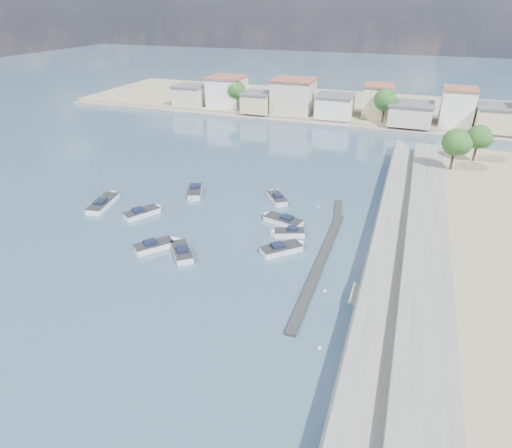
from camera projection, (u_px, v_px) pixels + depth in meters
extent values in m
plane|color=#294053|center=(318.00, 171.00, 77.02)|extent=(400.00, 400.00, 0.00)
cube|color=slate|center=(426.00, 262.00, 48.53)|extent=(5.00, 90.00, 1.80)
cube|color=slate|center=(386.00, 255.00, 49.84)|extent=(4.17, 90.00, 2.86)
cube|color=slate|center=(376.00, 304.00, 42.62)|extent=(5.31, 3.50, 1.94)
cube|color=black|center=(320.00, 262.00, 49.84)|extent=(1.00, 26.00, 0.35)
cube|color=black|center=(338.00, 212.00, 61.66)|extent=(2.00, 8.05, 0.30)
cube|color=gray|center=(358.00, 107.00, 120.01)|extent=(160.00, 40.00, 1.40)
cube|color=slate|center=(346.00, 127.00, 102.65)|extent=(160.00, 2.50, 0.80)
cube|color=beige|center=(191.00, 96.00, 118.46)|extent=(8.00, 8.00, 5.00)
cube|color=#595960|center=(190.00, 86.00, 117.22)|extent=(8.48, 8.48, 0.35)
cube|color=white|center=(227.00, 92.00, 116.53)|extent=(9.00, 9.00, 7.50)
cube|color=#99513D|center=(227.00, 77.00, 114.71)|extent=(9.54, 9.54, 0.35)
cube|color=beige|center=(258.00, 102.00, 111.71)|extent=(7.00, 8.00, 4.50)
cube|color=#595960|center=(258.00, 93.00, 110.59)|extent=(7.42, 8.48, 0.35)
cube|color=beige|center=(293.00, 96.00, 109.85)|extent=(10.00, 9.00, 8.00)
cube|color=#99513D|center=(294.00, 80.00, 107.92)|extent=(10.60, 9.54, 0.35)
cube|color=white|center=(335.00, 106.00, 106.40)|extent=(8.50, 8.50, 5.00)
cube|color=#595960|center=(336.00, 95.00, 105.16)|extent=(9.01, 9.01, 0.35)
cube|color=beige|center=(378.00, 102.00, 105.31)|extent=(6.50, 7.50, 7.50)
cube|color=#99513D|center=(380.00, 85.00, 103.48)|extent=(6.89, 7.95, 0.35)
cube|color=beige|center=(410.00, 114.00, 100.26)|extent=(9.50, 9.00, 4.50)
cube|color=#595960|center=(412.00, 104.00, 99.13)|extent=(10.07, 9.54, 0.35)
cube|color=white|center=(457.00, 107.00, 98.93)|extent=(7.00, 8.00, 8.00)
cube|color=#99513D|center=(461.00, 88.00, 96.99)|extent=(7.42, 8.48, 0.35)
cube|color=beige|center=(495.00, 118.00, 95.55)|extent=(8.00, 9.00, 5.00)
cube|color=#595960|center=(498.00, 106.00, 94.31)|extent=(8.48, 9.54, 0.35)
cylinder|color=#38281E|center=(237.00, 103.00, 113.78)|extent=(0.44, 0.44, 3.38)
sphere|color=#25501A|center=(236.00, 90.00, 112.23)|extent=(4.80, 4.80, 4.80)
sphere|color=#25501A|center=(239.00, 92.00, 111.57)|extent=(3.60, 3.60, 3.60)
sphere|color=#25501A|center=(234.00, 89.00, 112.76)|extent=(3.30, 3.30, 3.30)
cylinder|color=#38281E|center=(305.00, 107.00, 110.96)|extent=(0.44, 0.44, 2.93)
sphere|color=#25501A|center=(306.00, 95.00, 109.62)|extent=(4.16, 4.16, 4.16)
sphere|color=#25501A|center=(308.00, 96.00, 109.04)|extent=(3.12, 3.12, 3.12)
sphere|color=#25501A|center=(304.00, 94.00, 110.08)|extent=(2.86, 2.86, 2.86)
cylinder|color=#38281E|center=(383.00, 115.00, 101.44)|extent=(0.44, 0.44, 3.60)
sphere|color=#25501A|center=(385.00, 100.00, 99.79)|extent=(5.12, 5.12, 5.12)
sphere|color=#25501A|center=(389.00, 101.00, 99.08)|extent=(3.84, 3.84, 3.84)
sphere|color=#25501A|center=(382.00, 98.00, 100.36)|extent=(3.52, 3.52, 3.52)
cylinder|color=#38281E|center=(455.00, 119.00, 99.22)|extent=(0.44, 0.44, 3.15)
sphere|color=#25501A|center=(458.00, 105.00, 97.78)|extent=(4.48, 4.48, 4.48)
sphere|color=#25501A|center=(462.00, 107.00, 97.16)|extent=(3.36, 3.36, 3.36)
sphere|color=#25501A|center=(455.00, 104.00, 98.27)|extent=(3.08, 3.08, 3.08)
cylinder|color=#38281E|center=(452.00, 160.00, 72.15)|extent=(0.44, 0.44, 3.15)
sphere|color=#25501A|center=(456.00, 142.00, 70.71)|extent=(4.48, 4.48, 4.48)
sphere|color=#25501A|center=(462.00, 145.00, 70.08)|extent=(3.36, 3.36, 3.36)
sphere|color=#25501A|center=(452.00, 140.00, 71.20)|extent=(3.08, 3.08, 3.08)
cylinder|color=#38281E|center=(475.00, 153.00, 76.00)|extent=(0.44, 0.44, 2.93)
sphere|color=#25501A|center=(479.00, 137.00, 74.65)|extent=(4.16, 4.16, 4.16)
sphere|color=#25501A|center=(484.00, 139.00, 74.08)|extent=(3.12, 3.12, 3.12)
sphere|color=#25501A|center=(475.00, 135.00, 75.11)|extent=(2.86, 2.86, 2.86)
cube|color=white|center=(182.00, 253.00, 51.52)|extent=(4.51, 4.93, 1.00)
cube|color=white|center=(179.00, 245.00, 53.25)|extent=(1.46, 1.46, 1.00)
cube|color=#262628|center=(181.00, 249.00, 51.29)|extent=(4.54, 4.95, 0.08)
cube|color=#151C31|center=(182.00, 249.00, 50.77)|extent=(1.82, 1.86, 0.48)
cube|color=white|center=(154.00, 247.00, 52.76)|extent=(4.46, 4.82, 1.00)
cube|color=white|center=(169.00, 243.00, 53.66)|extent=(1.46, 1.46, 1.00)
cube|color=#262628|center=(154.00, 243.00, 52.53)|extent=(4.49, 4.84, 0.08)
cube|color=#151C31|center=(150.00, 243.00, 52.21)|extent=(1.80, 1.83, 0.48)
cube|color=white|center=(283.00, 221.00, 58.82)|extent=(5.61, 3.25, 1.00)
cube|color=white|center=(269.00, 217.00, 59.96)|extent=(1.94, 1.94, 1.00)
cube|color=#262628|center=(283.00, 218.00, 58.59)|extent=(5.62, 3.29, 0.08)
cube|color=#151C31|center=(287.00, 218.00, 58.22)|extent=(1.84, 1.60, 0.48)
cube|color=white|center=(289.00, 234.00, 55.73)|extent=(4.22, 2.95, 1.00)
cube|color=white|center=(277.00, 234.00, 55.67)|extent=(1.48, 1.48, 1.00)
cube|color=#262628|center=(289.00, 230.00, 55.50)|extent=(4.23, 2.98, 0.08)
cube|color=#151C31|center=(292.00, 229.00, 55.40)|extent=(1.46, 1.36, 0.48)
cube|color=white|center=(142.00, 214.00, 60.98)|extent=(4.15, 5.27, 1.00)
cube|color=white|center=(155.00, 209.00, 62.20)|extent=(1.70, 1.70, 1.00)
cube|color=#262628|center=(141.00, 210.00, 60.74)|extent=(4.19, 5.29, 0.08)
cube|color=#151C31|center=(138.00, 210.00, 60.35)|extent=(1.79, 1.89, 0.48)
cube|color=white|center=(277.00, 199.00, 65.47)|extent=(4.21, 4.79, 1.00)
cube|color=white|center=(273.00, 194.00, 67.14)|extent=(1.48, 1.48, 1.00)
cube|color=#262628|center=(277.00, 196.00, 65.24)|extent=(4.24, 4.81, 0.08)
cube|color=#151C31|center=(278.00, 196.00, 64.74)|extent=(1.74, 1.79, 0.48)
cube|color=white|center=(195.00, 192.00, 67.84)|extent=(3.79, 5.45, 1.00)
cube|color=white|center=(194.00, 198.00, 65.89)|extent=(1.77, 1.77, 1.00)
cube|color=#262628|center=(195.00, 189.00, 67.61)|extent=(3.83, 5.46, 0.08)
cube|color=#151C31|center=(195.00, 187.00, 67.95)|extent=(1.70, 1.88, 0.48)
cube|color=white|center=(281.00, 250.00, 52.13)|extent=(4.98, 4.90, 1.00)
cube|color=white|center=(297.00, 246.00, 52.91)|extent=(1.42, 1.42, 1.00)
cube|color=#262628|center=(281.00, 246.00, 51.90)|extent=(5.01, 4.93, 0.08)
cube|color=#151C31|center=(278.00, 245.00, 51.60)|extent=(1.93, 1.92, 0.48)
cube|color=white|center=(103.00, 204.00, 63.84)|extent=(3.47, 6.95, 1.00)
cube|color=white|center=(112.00, 196.00, 66.40)|extent=(2.17, 2.17, 1.00)
cube|color=#262628|center=(103.00, 201.00, 63.61)|extent=(3.51, 6.95, 0.08)
cube|color=#151C31|center=(100.00, 201.00, 62.92)|extent=(1.74, 2.22, 0.48)
cylinder|color=silver|center=(98.00, 176.00, 61.76)|extent=(0.12, 0.12, 8.00)
cylinder|color=silver|center=(98.00, 200.00, 62.24)|extent=(0.55, 2.37, 0.08)
sphere|color=white|center=(325.00, 291.00, 45.15)|extent=(0.35, 0.35, 0.35)
sphere|color=white|center=(316.00, 280.00, 46.94)|extent=(0.35, 0.35, 0.35)
sphere|color=white|center=(320.00, 348.00, 37.74)|extent=(0.35, 0.35, 0.35)
sphere|color=white|center=(332.00, 238.00, 55.11)|extent=(0.35, 0.35, 0.35)
sphere|color=white|center=(278.00, 189.00, 69.53)|extent=(0.35, 0.35, 0.35)
sphere|color=white|center=(318.00, 207.00, 63.61)|extent=(0.35, 0.35, 0.35)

